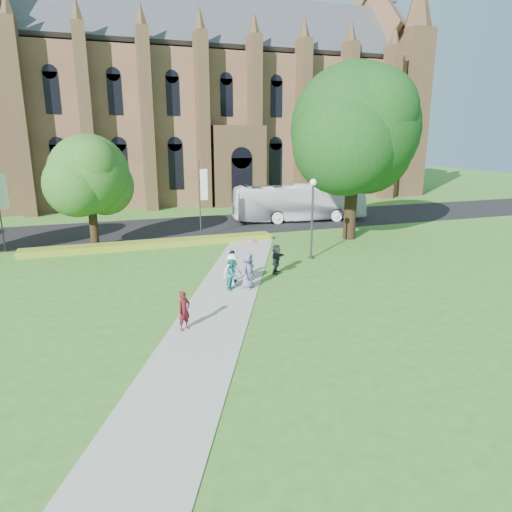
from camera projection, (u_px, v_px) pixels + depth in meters
name	position (u px, v px, depth m)	size (l,w,h in m)	color
ground	(229.00, 305.00, 21.97)	(160.00, 160.00, 0.00)	#367021
road	(167.00, 228.00, 40.23)	(160.00, 10.00, 0.02)	black
footpath	(224.00, 298.00, 22.87)	(3.20, 30.00, 0.04)	#B2B2A8
flower_hedge	(153.00, 244.00, 33.33)	(18.00, 1.40, 0.45)	gold
cathedral	(218.00, 94.00, 58.11)	(52.60, 18.25, 28.00)	brown
streetlamp	(312.00, 209.00, 29.44)	(0.44, 0.44, 5.24)	#38383D
large_tree	(355.00, 129.00, 34.00)	(9.60, 9.60, 13.20)	#332114
street_tree_1	(89.00, 175.00, 31.97)	(5.60, 5.60, 8.05)	#332114
banner_pole_0	(201.00, 195.00, 35.65)	(0.70, 0.10, 6.00)	#38383D
banner_pole_1	(0.00, 204.00, 31.21)	(0.70, 0.10, 6.00)	#38383D
tour_coach	(299.00, 202.00, 43.27)	(2.95, 12.60, 3.51)	silver
pedestrian_0	(184.00, 311.00, 18.88)	(0.61, 0.40, 1.67)	#531218
pedestrian_1	(232.00, 274.00, 23.83)	(0.80, 0.63, 1.65)	#18797B
pedestrian_2	(232.00, 270.00, 24.23)	(1.18, 0.68, 1.82)	white
pedestrian_3	(232.00, 266.00, 25.02)	(1.06, 0.44, 1.81)	black
pedestrian_4	(248.00, 271.00, 24.03)	(0.94, 0.61, 1.93)	slate
pedestrian_5	(276.00, 259.00, 26.70)	(1.61, 0.51, 1.74)	#24242B
parasol	(250.00, 246.00, 23.85)	(0.73, 0.73, 0.64)	#E09EB0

